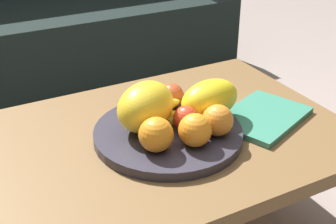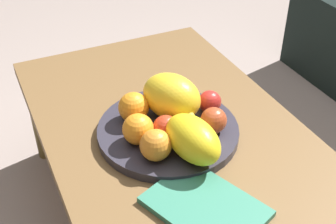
{
  "view_description": "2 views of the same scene",
  "coord_description": "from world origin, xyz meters",
  "px_view_note": "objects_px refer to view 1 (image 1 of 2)",
  "views": [
    {
      "loc": [
        -0.43,
        -0.91,
        1.01
      ],
      "look_at": [
        0.05,
        -0.02,
        0.47
      ],
      "focal_mm": 49.39,
      "sensor_mm": 36.0,
      "label": 1
    },
    {
      "loc": [
        0.9,
        -0.42,
        1.16
      ],
      "look_at": [
        0.05,
        -0.02,
        0.47
      ],
      "focal_mm": 48.08,
      "sensor_mm": 36.0,
      "label": 2
    }
  ],
  "objects_px": {
    "orange_right": "(195,130)",
    "apple_left": "(139,98)",
    "melon_large_front": "(146,107)",
    "coffee_table": "(148,152)",
    "melon_smaller_beside": "(210,99)",
    "apple_right": "(186,119)",
    "apple_front": "(171,96)",
    "banana_bunch": "(153,115)",
    "orange_left": "(218,120)",
    "fruit_bowl": "(168,134)",
    "orange_front": "(156,135)",
    "magazine": "(263,117)",
    "couch": "(56,21)"
  },
  "relations": [
    {
      "from": "coffee_table",
      "to": "orange_front",
      "type": "height_order",
      "value": "orange_front"
    },
    {
      "from": "melon_large_front",
      "to": "melon_smaller_beside",
      "type": "distance_m",
      "value": 0.17
    },
    {
      "from": "fruit_bowl",
      "to": "melon_large_front",
      "type": "bearing_deg",
      "value": 144.87
    },
    {
      "from": "orange_left",
      "to": "magazine",
      "type": "bearing_deg",
      "value": 12.94
    },
    {
      "from": "fruit_bowl",
      "to": "orange_left",
      "type": "relative_size",
      "value": 4.82
    },
    {
      "from": "apple_front",
      "to": "banana_bunch",
      "type": "distance_m",
      "value": 0.1
    },
    {
      "from": "orange_right",
      "to": "apple_right",
      "type": "xyz_separation_m",
      "value": [
        0.02,
        0.07,
        -0.01
      ]
    },
    {
      "from": "apple_left",
      "to": "magazine",
      "type": "relative_size",
      "value": 0.26
    },
    {
      "from": "orange_front",
      "to": "orange_left",
      "type": "bearing_deg",
      "value": -2.76
    },
    {
      "from": "melon_smaller_beside",
      "to": "orange_left",
      "type": "distance_m",
      "value": 0.09
    },
    {
      "from": "orange_front",
      "to": "apple_left",
      "type": "distance_m",
      "value": 0.21
    },
    {
      "from": "orange_left",
      "to": "banana_bunch",
      "type": "relative_size",
      "value": 0.48
    },
    {
      "from": "coffee_table",
      "to": "orange_left",
      "type": "height_order",
      "value": "orange_left"
    },
    {
      "from": "couch",
      "to": "apple_right",
      "type": "distance_m",
      "value": 1.42
    },
    {
      "from": "couch",
      "to": "melon_large_front",
      "type": "distance_m",
      "value": 1.38
    },
    {
      "from": "couch",
      "to": "orange_right",
      "type": "distance_m",
      "value": 1.49
    },
    {
      "from": "melon_smaller_beside",
      "to": "apple_right",
      "type": "distance_m",
      "value": 0.1
    },
    {
      "from": "fruit_bowl",
      "to": "orange_left",
      "type": "bearing_deg",
      "value": -38.82
    },
    {
      "from": "melon_large_front",
      "to": "melon_smaller_beside",
      "type": "bearing_deg",
      "value": -8.37
    },
    {
      "from": "melon_large_front",
      "to": "banana_bunch",
      "type": "distance_m",
      "value": 0.04
    },
    {
      "from": "banana_bunch",
      "to": "magazine",
      "type": "distance_m",
      "value": 0.31
    },
    {
      "from": "orange_right",
      "to": "apple_left",
      "type": "xyz_separation_m",
      "value": [
        -0.04,
        0.23,
        -0.01
      ]
    },
    {
      "from": "orange_right",
      "to": "coffee_table",
      "type": "bearing_deg",
      "value": 120.4
    },
    {
      "from": "coffee_table",
      "to": "apple_front",
      "type": "height_order",
      "value": "apple_front"
    },
    {
      "from": "orange_front",
      "to": "magazine",
      "type": "height_order",
      "value": "orange_front"
    },
    {
      "from": "coffee_table",
      "to": "couch",
      "type": "distance_m",
      "value": 1.38
    },
    {
      "from": "apple_left",
      "to": "magazine",
      "type": "height_order",
      "value": "apple_left"
    },
    {
      "from": "coffee_table",
      "to": "melon_large_front",
      "type": "relative_size",
      "value": 6.13
    },
    {
      "from": "apple_front",
      "to": "banana_bunch",
      "type": "relative_size",
      "value": 0.42
    },
    {
      "from": "coffee_table",
      "to": "apple_right",
      "type": "relative_size",
      "value": 15.7
    },
    {
      "from": "melon_smaller_beside",
      "to": "banana_bunch",
      "type": "xyz_separation_m",
      "value": [
        -0.15,
        0.04,
        -0.03
      ]
    },
    {
      "from": "melon_large_front",
      "to": "orange_right",
      "type": "xyz_separation_m",
      "value": [
        0.07,
        -0.13,
        -0.02
      ]
    },
    {
      "from": "apple_front",
      "to": "melon_smaller_beside",
      "type": "bearing_deg",
      "value": -56.44
    },
    {
      "from": "orange_left",
      "to": "orange_right",
      "type": "height_order",
      "value": "orange_right"
    },
    {
      "from": "fruit_bowl",
      "to": "magazine",
      "type": "height_order",
      "value": "fruit_bowl"
    },
    {
      "from": "magazine",
      "to": "orange_left",
      "type": "bearing_deg",
      "value": 171.09
    },
    {
      "from": "fruit_bowl",
      "to": "melon_smaller_beside",
      "type": "relative_size",
      "value": 2.19
    },
    {
      "from": "couch",
      "to": "orange_right",
      "type": "relative_size",
      "value": 21.11
    },
    {
      "from": "magazine",
      "to": "apple_left",
      "type": "bearing_deg",
      "value": 127.64
    },
    {
      "from": "apple_left",
      "to": "banana_bunch",
      "type": "distance_m",
      "value": 0.09
    },
    {
      "from": "melon_smaller_beside",
      "to": "orange_front",
      "type": "bearing_deg",
      "value": -158.74
    },
    {
      "from": "melon_large_front",
      "to": "magazine",
      "type": "bearing_deg",
      "value": -12.08
    },
    {
      "from": "orange_front",
      "to": "apple_left",
      "type": "xyz_separation_m",
      "value": [
        0.05,
        0.2,
        -0.01
      ]
    },
    {
      "from": "coffee_table",
      "to": "fruit_bowl",
      "type": "height_order",
      "value": "fruit_bowl"
    },
    {
      "from": "couch",
      "to": "apple_left",
      "type": "height_order",
      "value": "couch"
    },
    {
      "from": "fruit_bowl",
      "to": "orange_front",
      "type": "bearing_deg",
      "value": -134.6
    },
    {
      "from": "coffee_table",
      "to": "melon_large_front",
      "type": "xyz_separation_m",
      "value": [
        0.0,
        0.01,
        0.13
      ]
    },
    {
      "from": "coffee_table",
      "to": "apple_front",
      "type": "distance_m",
      "value": 0.17
    },
    {
      "from": "orange_front",
      "to": "apple_front",
      "type": "xyz_separation_m",
      "value": [
        0.13,
        0.17,
        -0.01
      ]
    },
    {
      "from": "magazine",
      "to": "apple_front",
      "type": "bearing_deg",
      "value": 125.01
    }
  ]
}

